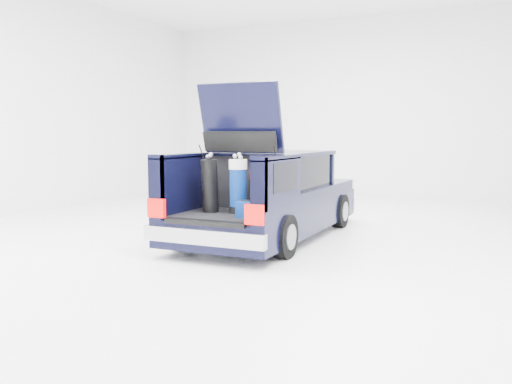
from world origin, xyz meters
The scene contains 6 objects.
ground centered at (0.00, 0.00, 0.00)m, with size 14.00×14.00×0.00m, color white.
car centered at (0.00, 0.11, 0.67)m, with size 1.87×4.65×2.47m.
red_suitcase centered at (0.41, -1.09, 0.90)m, with size 0.44×0.36×0.64m.
black_golf_bag centered at (-0.30, -1.45, 0.99)m, with size 0.31×0.33×0.85m.
blue_golf_bag centered at (0.12, -1.37, 0.99)m, with size 0.34×0.34×0.87m.
blue_duffel centered at (0.50, -1.64, 0.71)m, with size 0.48×0.34×0.24m.
Camera 1 is at (3.55, -8.25, 1.71)m, focal length 38.00 mm.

